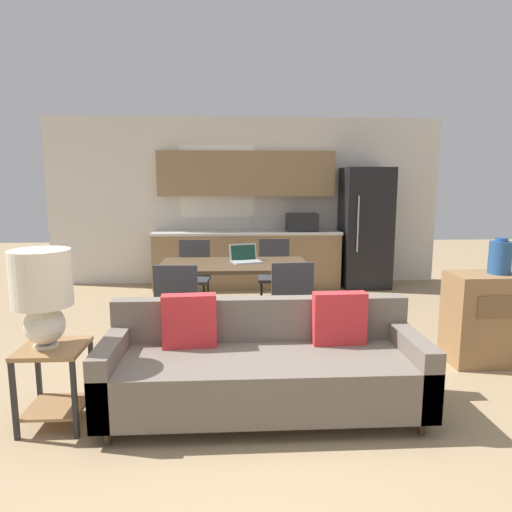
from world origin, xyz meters
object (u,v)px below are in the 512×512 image
Objects in this scene: dining_chair_far_left at (193,273)px; dining_chair_far_right at (274,272)px; refrigerator at (365,228)px; dining_chair_near_right at (290,303)px; laptop at (245,258)px; dining_table at (234,269)px; dining_chair_near_left at (179,307)px; vase at (500,257)px; side_table at (55,373)px; couch at (263,366)px; table_lamp at (42,290)px.

dining_chair_far_left is 1.05m from dining_chair_far_right.
refrigerator is at bearing 32.87° from dining_chair_far_left.
dining_chair_far_right is (0.00, 1.57, 0.00)m from dining_chair_near_right.
dining_chair_far_right is at bearing 43.34° from laptop.
dining_table is 0.95m from dining_chair_far_left.
dining_chair_far_left is 0.98m from laptop.
dining_chair_near_right and dining_chair_far_right have the same top height.
dining_chair_near_left is at bearing -122.52° from dining_table.
vase is 1.96m from dining_chair_near_right.
refrigerator is 2.04× the size of dining_chair_far_right.
side_table is 2.54m from laptop.
dining_table is 0.19m from laptop.
couch is 2.44× the size of dining_chair_far_right.
laptop is at bearing 92.04° from couch.
dining_chair_near_left is 1.96m from dining_chair_far_right.
couch is at bearing 4.94° from table_lamp.
vase is at bearing -41.31° from dining_chair_far_right.
laptop reaches higher than dining_chair_near_right.
refrigerator is 3.32m from dining_chair_near_right.
dining_chair_far_left is (-1.05, 1.53, 0.00)m from dining_chair_near_right.
vase is at bearing -26.75° from dining_chair_far_left.
vase is at bearing 13.89° from table_lamp.
refrigerator is 5.35m from table_lamp.
dining_table is 1.77× the size of dining_chair_far_right.
refrigerator reaches higher than side_table.
dining_chair_near_left is 1.00× the size of dining_chair_far_right.
dining_chair_far_right is (1.83, 2.80, -0.45)m from table_lamp.
dining_chair_near_right reaches higher than side_table.
table_lamp is 1.46m from dining_chair_near_left.
refrigerator is 2.04× the size of dining_chair_near_right.
table_lamp reaches higher than couch.
side_table is (-1.45, -0.13, 0.04)m from couch.
vase is (0.29, -3.21, 0.05)m from refrigerator.
refrigerator is at bearing -127.69° from dining_chair_near_left.
refrigerator is 1.15× the size of dining_table.
dining_chair_near_right is 1.85m from dining_chair_far_left.
laptop is (-0.41, -0.71, 0.31)m from dining_chair_far_right.
vase is 0.87× the size of laptop.
dining_chair_far_left is (-0.52, 0.77, -0.20)m from dining_table.
vase is 0.36× the size of dining_chair_far_left.
laptop is (-2.28, 1.17, -0.18)m from vase.
side_table is at bearing 61.93° from dining_chair_near_left.
couch is 2.44× the size of dining_chair_near_right.
side_table is (-1.25, -1.99, -0.33)m from dining_table.
couch is 2.73m from dining_chair_far_left.
couch is (-1.92, -3.99, -0.61)m from refrigerator.
refrigerator is 4.47m from couch.
dining_table is at bearing -134.73° from refrigerator.
vase is (3.66, 0.91, 0.62)m from side_table.
table_lamp reaches higher than laptop.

